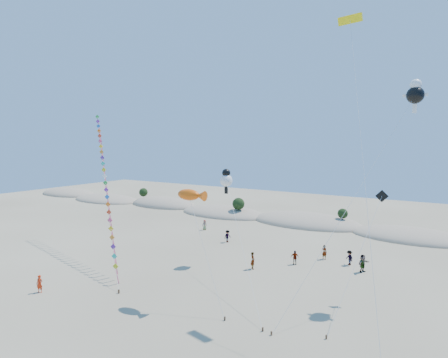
% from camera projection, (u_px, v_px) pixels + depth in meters
% --- Properties ---
extents(ground, '(160.00, 160.00, 0.00)m').
position_uv_depth(ground, '(70.00, 351.00, 24.61)').
color(ground, '#84765B').
rests_on(ground, ground).
extents(dune_ridge, '(145.30, 11.49, 5.57)m').
position_uv_depth(dune_ridge, '(312.00, 223.00, 62.17)').
color(dune_ridge, gray).
rests_on(dune_ridge, ground).
extents(kite_train, '(20.16, 14.72, 18.03)m').
position_uv_depth(kite_train, '(105.00, 178.00, 45.16)').
color(kite_train, '#3F2D1E').
rests_on(kite_train, ground).
extents(fish_kite, '(5.92, 2.36, 9.68)m').
position_uv_depth(fish_kite, '(192.00, 195.00, 31.71)').
color(fish_kite, '#3F2D1E').
rests_on(fish_kite, ground).
extents(cartoon_kite_low, '(11.41, 13.03, 10.66)m').
position_uv_depth(cartoon_kite_low, '(226.00, 179.00, 42.08)').
color(cartoon_kite_low, '#3F2D1E').
rests_on(cartoon_kite_low, ground).
extents(cartoon_kite_high, '(8.24, 14.20, 19.08)m').
position_uv_depth(cartoon_kite_high, '(415.00, 94.00, 32.29)').
color(cartoon_kite_high, '#3F2D1E').
rests_on(cartoon_kite_high, ground).
extents(parafoil_kite, '(6.79, 13.89, 23.98)m').
position_uv_depth(parafoil_kite, '(351.00, 27.00, 30.05)').
color(parafoil_kite, '#3F2D1E').
rests_on(parafoil_kite, ground).
extents(dark_kite, '(2.28, 10.05, 9.53)m').
position_uv_depth(dark_kite, '(371.00, 224.00, 31.04)').
color(dark_kite, '#3F2D1E').
rests_on(dark_kite, ground).
extents(flyer_foreground, '(0.69, 0.59, 1.62)m').
position_uv_depth(flyer_foreground, '(40.00, 284.00, 34.00)').
color(flyer_foreground, red).
rests_on(flyer_foreground, ground).
extents(beachgoers, '(37.13, 12.76, 1.87)m').
position_uv_depth(beachgoers, '(336.00, 259.00, 40.98)').
color(beachgoers, slate).
rests_on(beachgoers, ground).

